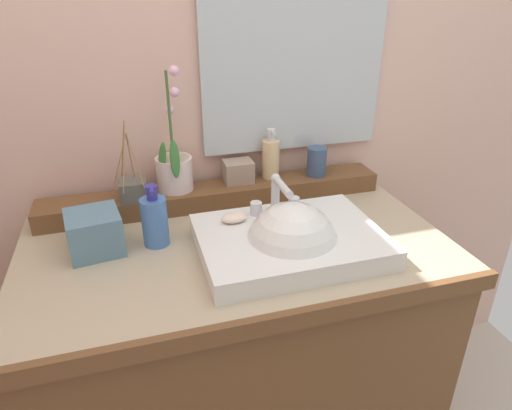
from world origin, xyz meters
TOP-DOWN VIEW (x-y plane):
  - wall_back at (0.00, 0.43)m, footprint 2.70×0.20m
  - vanity_cabinet at (0.00, -0.00)m, footprint 1.13×0.64m
  - back_ledge at (0.00, 0.25)m, footprint 1.06×0.12m
  - sink_basin at (0.12, -0.09)m, footprint 0.47×0.34m
  - soap_bar at (-0.00, 0.01)m, footprint 0.07×0.04m
  - potted_plant at (-0.12, 0.26)m, footprint 0.11×0.13m
  - soap_dispenser at (0.19, 0.27)m, footprint 0.06×0.06m
  - tumbler_cup at (0.33, 0.24)m, footprint 0.06×0.06m
  - reed_diffuser at (-0.25, 0.23)m, footprint 0.09×0.12m
  - trinket_box at (0.08, 0.26)m, footprint 0.09×0.07m
  - lotion_bottle at (-0.20, 0.05)m, footprint 0.07×0.07m
  - tissue_box at (-0.36, 0.06)m, footprint 0.15×0.15m
  - mirror at (0.27, 0.31)m, footprint 0.59×0.02m

SIDE VIEW (x-z plane):
  - vanity_cabinet at x=0.00m, z-range 0.00..0.88m
  - sink_basin at x=0.12m, z-range 0.77..1.03m
  - back_ledge at x=0.00m, z-range 0.88..0.94m
  - tissue_box at x=-0.36m, z-range 0.88..0.99m
  - soap_bar at x=0.00m, z-range 0.93..0.96m
  - lotion_bottle at x=-0.20m, z-range 0.86..1.03m
  - reed_diffuser at x=-0.25m, z-range 0.85..1.09m
  - trinket_box at x=0.08m, z-range 0.94..1.00m
  - tumbler_cup at x=0.33m, z-range 0.94..1.03m
  - soap_dispenser at x=0.19m, z-range 0.92..1.08m
  - potted_plant at x=-0.12m, z-range 0.82..1.19m
  - wall_back at x=0.00m, z-range 0.00..2.57m
  - mirror at x=0.27m, z-range 1.02..1.61m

